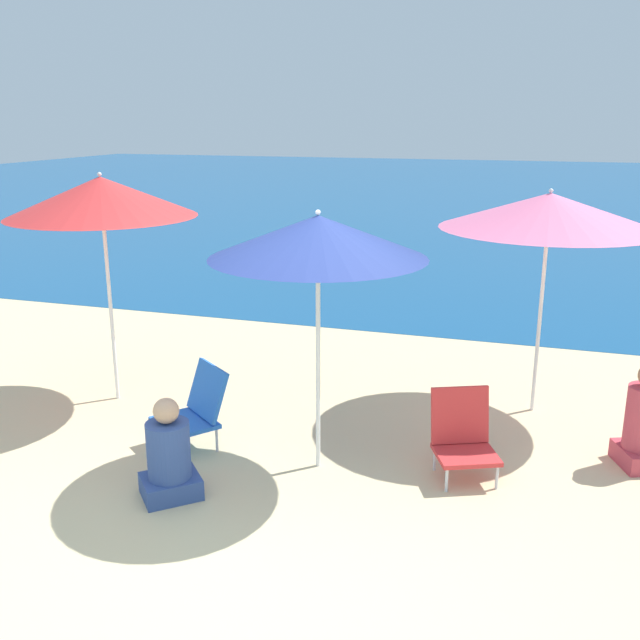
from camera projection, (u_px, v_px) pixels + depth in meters
ground_plane at (269, 527)px, 5.00m from camera, size 60.00×60.00×0.00m
sea_water at (502, 190)px, 27.75m from camera, size 60.00×40.00×0.01m
beach_umbrella_red at (101, 197)px, 6.73m from camera, size 1.80×1.80×2.27m
beach_umbrella_pink at (549, 211)px, 6.46m from camera, size 1.99×1.99×2.15m
beach_umbrella_navy at (318, 237)px, 5.35m from camera, size 1.68×1.68×2.11m
beach_chair_red at (463, 434)px, 5.67m from camera, size 0.62×0.62×0.69m
beach_chair_blue at (196, 407)px, 6.16m from camera, size 0.74×0.75×0.70m
person_seated_far at (169, 458)px, 5.32m from camera, size 0.55×0.55×0.79m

